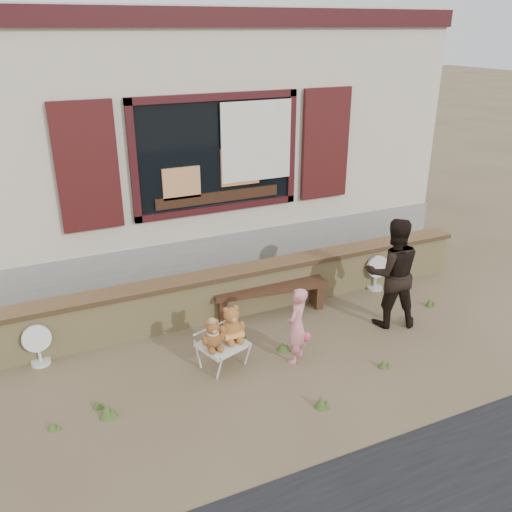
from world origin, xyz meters
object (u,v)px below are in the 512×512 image
child (297,326)px  adult (393,273)px  teddy_bear_right (231,323)px  bench (270,293)px  folding_chair (223,345)px  teddy_bear_left (213,334)px

child → adult: size_ratio=0.64×
adult → teddy_bear_right: bearing=19.8°
bench → folding_chair: bearing=-131.9°
folding_chair → adult: size_ratio=0.42×
folding_chair → teddy_bear_right: (0.13, 0.04, 0.25)m
teddy_bear_left → folding_chair: bearing=0.0°
folding_chair → teddy_bear_left: size_ratio=1.67×
folding_chair → teddy_bear_right: 0.29m
folding_chair → adult: adult is taller
folding_chair → teddy_bear_left: bearing=-180.0°
child → adult: (1.57, 0.27, 0.27)m
teddy_bear_right → child: 0.78m
adult → folding_chair: bearing=20.9°
teddy_bear_left → adult: bearing=-16.9°
teddy_bear_left → teddy_bear_right: bearing=0.0°
folding_chair → teddy_bear_right: teddy_bear_right is taller
teddy_bear_right → child: bearing=-40.9°
teddy_bear_left → child: size_ratio=0.39×
bench → teddy_bear_right: size_ratio=3.68×
folding_chair → child: child is taller
bench → teddy_bear_right: bearing=-129.5°
adult → child: bearing=30.3°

